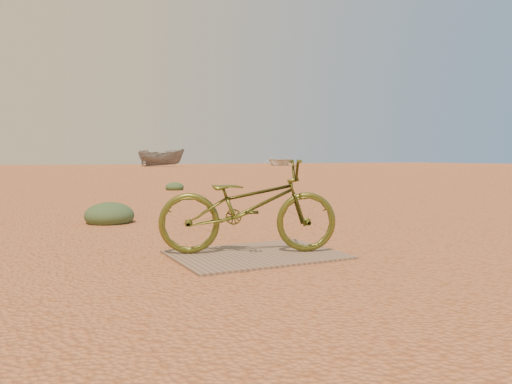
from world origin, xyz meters
name	(u,v)px	position (x,y,z in m)	size (l,w,h in m)	color
ground	(288,261)	(0.00, 0.00, 0.00)	(120.00, 120.00, 0.00)	#C4784D
plywood_board	(256,255)	(-0.15, 0.33, 0.01)	(1.48, 1.08, 0.02)	#826D5A
bicycle	(248,206)	(-0.18, 0.41, 0.45)	(0.56, 1.62, 0.85)	#4D541D
boat_mid_right	(162,158)	(10.97, 43.27, 0.85)	(1.65, 4.40, 1.70)	slate
boat_far_right	(279,160)	(24.20, 43.81, 0.54)	(3.71, 5.19, 1.08)	silver
kale_a	(110,223)	(-0.92, 3.25, 0.00)	(0.66, 0.66, 0.37)	#435E3E
kale_b	(175,190)	(1.88, 9.42, 0.00)	(0.50, 0.50, 0.28)	#435E3E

